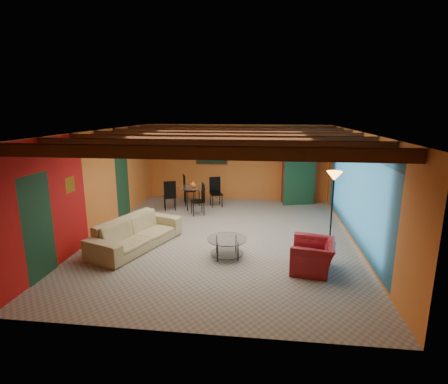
# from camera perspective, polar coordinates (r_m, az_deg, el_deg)

# --- Properties ---
(room) EXTENTS (6.52, 8.01, 2.71)m
(room) POSITION_cam_1_polar(r_m,az_deg,el_deg) (8.64, -0.07, 7.70)
(room) COLOR gray
(room) RESTS_ON ground
(sofa) EXTENTS (1.74, 2.61, 0.71)m
(sofa) POSITION_cam_1_polar(r_m,az_deg,el_deg) (8.60, -14.13, -6.48)
(sofa) COLOR tan
(sofa) RESTS_ON ground
(armchair) EXTENTS (0.99, 1.09, 0.63)m
(armchair) POSITION_cam_1_polar(r_m,az_deg,el_deg) (7.43, 14.27, -10.05)
(armchair) COLOR maroon
(armchair) RESTS_ON ground
(coffee_table) EXTENTS (1.03, 1.03, 0.45)m
(coffee_table) POSITION_cam_1_polar(r_m,az_deg,el_deg) (7.83, 0.50, -9.08)
(coffee_table) COLOR silver
(coffee_table) RESTS_ON ground
(dining_table) EXTENTS (2.50, 2.50, 1.00)m
(dining_table) POSITION_cam_1_polar(r_m,az_deg,el_deg) (11.59, -5.04, -0.24)
(dining_table) COLOR silver
(dining_table) RESTS_ON ground
(armoire) EXTENTS (1.17, 0.78, 1.87)m
(armoire) POSITION_cam_1_polar(r_m,az_deg,el_deg) (12.39, 12.13, 2.47)
(armoire) COLOR maroon
(armoire) RESTS_ON ground
(floor_lamp) EXTENTS (0.47, 0.47, 1.81)m
(floor_lamp) POSITION_cam_1_polar(r_m,az_deg,el_deg) (8.77, 17.22, -2.53)
(floor_lamp) COLOR black
(floor_lamp) RESTS_ON ground
(ceiling_fan) EXTENTS (1.50, 1.50, 0.44)m
(ceiling_fan) POSITION_cam_1_polar(r_m,az_deg,el_deg) (8.53, -0.16, 7.62)
(ceiling_fan) COLOR #472614
(ceiling_fan) RESTS_ON ceiling
(painting) EXTENTS (1.05, 0.03, 0.65)m
(painting) POSITION_cam_1_polar(r_m,az_deg,el_deg) (12.64, -2.03, 6.24)
(painting) COLOR black
(painting) RESTS_ON wall_back
(potted_plant) EXTENTS (0.45, 0.40, 0.48)m
(potted_plant) POSITION_cam_1_polar(r_m,az_deg,el_deg) (12.23, 12.40, 7.88)
(potted_plant) COLOR #26661E
(potted_plant) RESTS_ON armoire
(vase) EXTENTS (0.25, 0.25, 0.20)m
(vase) POSITION_cam_1_polar(r_m,az_deg,el_deg) (11.46, -5.10, 2.67)
(vase) COLOR orange
(vase) RESTS_ON dining_table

